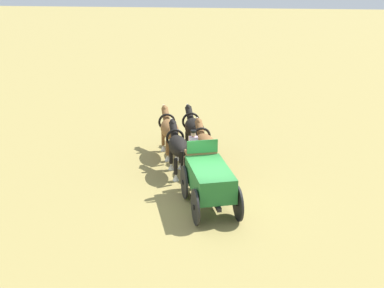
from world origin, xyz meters
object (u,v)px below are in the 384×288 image
at_px(show_wagon, 209,179).
at_px(draft_horse_rear_near, 178,146).
at_px(draft_horse_lead_near, 169,129).
at_px(draft_horse_rear_off, 205,145).
at_px(draft_horse_lead_off, 194,128).

distance_m(show_wagon, draft_horse_rear_near, 3.74).
bearing_deg(draft_horse_lead_near, show_wagon, -155.41).
distance_m(draft_horse_rear_off, draft_horse_lead_off, 2.59).
bearing_deg(draft_horse_lead_off, draft_horse_rear_off, -161.28).
bearing_deg(draft_horse_rear_near, draft_horse_rear_off, -71.56).
xyz_separation_m(draft_horse_rear_near, draft_horse_lead_near, (2.46, 0.83, 0.01)).
height_order(draft_horse_rear_off, draft_horse_lead_near, draft_horse_lead_near).
height_order(draft_horse_rear_near, draft_horse_rear_off, draft_horse_rear_near).
distance_m(show_wagon, draft_horse_rear_off, 3.74).
bearing_deg(draft_horse_lead_off, draft_horse_rear_near, 172.04).
bearing_deg(draft_horse_rear_near, show_wagon, -151.34).
relative_size(show_wagon, draft_horse_rear_near, 2.05).
bearing_deg(draft_horse_lead_near, draft_horse_rear_near, -161.28).
height_order(draft_horse_rear_near, draft_horse_lead_off, draft_horse_rear_near).
bearing_deg(draft_horse_rear_off, draft_horse_lead_off, 18.72).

